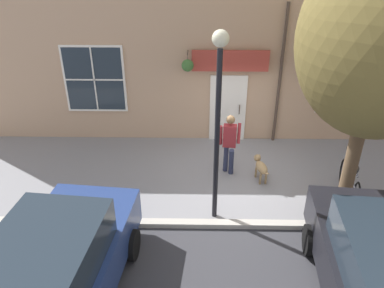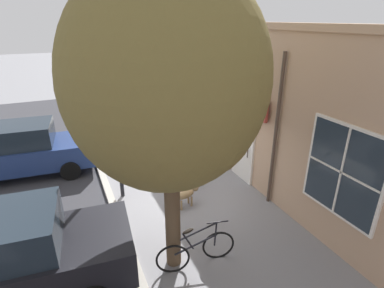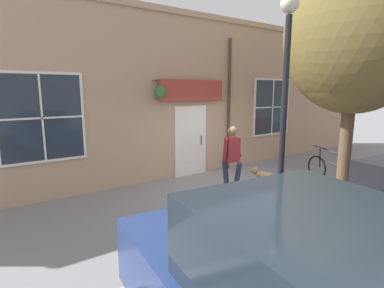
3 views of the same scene
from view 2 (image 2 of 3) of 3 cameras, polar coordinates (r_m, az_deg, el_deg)
ground_plane at (r=8.94m, az=-1.50°, el=-10.02°), size 90.00×90.00×0.00m
storefront_facade at (r=9.04m, az=12.18°, el=6.47°), size 0.95×18.00×4.76m
pedestrian_walking at (r=8.82m, az=-1.21°, el=-2.94°), size 0.60×0.59×1.70m
dog_on_leash at (r=8.35m, az=-1.00°, el=-9.47°), size 0.97×0.36×0.60m
street_tree_by_curb at (r=5.06m, az=-3.71°, el=10.68°), size 3.50×3.15×5.82m
leaning_bicycle at (r=6.64m, az=0.84°, el=-19.54°), size 1.73×0.24×1.01m
parked_car_nearest_curb at (r=11.24m, az=-29.45°, el=-0.97°), size 4.45×2.25×1.75m
parked_car_mid_block at (r=6.65m, az=-31.86°, el=-17.94°), size 4.45×2.25×1.75m
street_lamp at (r=8.12m, az=-14.76°, el=7.34°), size 0.32×0.32×4.18m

